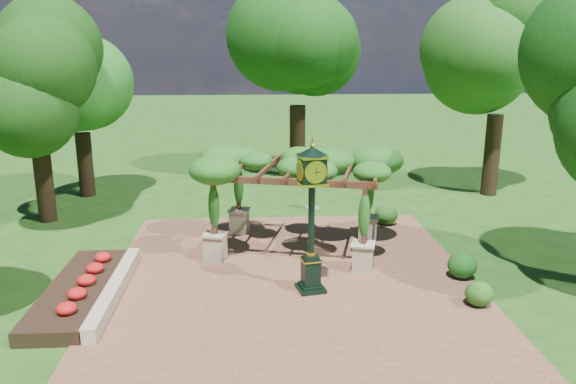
{
  "coord_description": "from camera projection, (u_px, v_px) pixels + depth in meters",
  "views": [
    {
      "loc": [
        -0.96,
        -13.09,
        6.33
      ],
      "look_at": [
        0.0,
        2.5,
        2.2
      ],
      "focal_mm": 35.0,
      "sensor_mm": 36.0,
      "label": 1
    }
  ],
  "objects": [
    {
      "name": "tree_east_far",
      "position": [
        502.0,
        49.0,
        22.82
      ],
      "size": [
        4.12,
        4.12,
        8.94
      ],
      "color": "black",
      "rests_on": "ground"
    },
    {
      "name": "flower_bed",
      "position": [
        80.0,
        291.0,
        14.42
      ],
      "size": [
        1.5,
        5.0,
        0.36
      ],
      "primitive_type": "cube",
      "color": "red",
      "rests_on": "ground"
    },
    {
      "name": "shrub_front",
      "position": [
        479.0,
        294.0,
        13.87
      ],
      "size": [
        0.89,
        0.89,
        0.62
      ],
      "primitive_type": "ellipsoid",
      "rotation": [
        0.0,
        0.0,
        -0.38
      ],
      "color": "#245719",
      "rests_on": "brick_plaza"
    },
    {
      "name": "brick_plaza",
      "position": [
        291.0,
        283.0,
        15.27
      ],
      "size": [
        10.0,
        12.0,
        0.04
      ],
      "primitive_type": "cube",
      "color": "brown",
      "rests_on": "ground"
    },
    {
      "name": "shrub_mid",
      "position": [
        462.0,
        265.0,
        15.52
      ],
      "size": [
        1.03,
        1.03,
        0.72
      ],
      "primitive_type": "ellipsoid",
      "rotation": [
        0.0,
        0.0,
        -0.35
      ],
      "color": "#185317",
      "rests_on": "brick_plaza"
    },
    {
      "name": "pergola",
      "position": [
        295.0,
        170.0,
        17.05
      ],
      "size": [
        5.72,
        4.34,
        3.2
      ],
      "rotation": [
        0.0,
        0.0,
        -0.25
      ],
      "color": "tan",
      "rests_on": "brick_plaza"
    },
    {
      "name": "pedestal_clock",
      "position": [
        312.0,
        206.0,
        14.21
      ],
      "size": [
        0.91,
        0.91,
        3.92
      ],
      "rotation": [
        0.0,
        0.0,
        0.21
      ],
      "color": "black",
      "rests_on": "brick_plaza"
    },
    {
      "name": "border_wall",
      "position": [
        115.0,
        289.0,
        14.46
      ],
      "size": [
        0.35,
        5.0,
        0.4
      ],
      "primitive_type": "cube",
      "color": "#C6B793",
      "rests_on": "ground"
    },
    {
      "name": "sundial",
      "position": [
        312.0,
        199.0,
        22.08
      ],
      "size": [
        0.54,
        0.54,
        0.95
      ],
      "rotation": [
        0.0,
        0.0,
        0.03
      ],
      "color": "gray",
      "rests_on": "ground"
    },
    {
      "name": "tree_west_far",
      "position": [
        78.0,
        83.0,
        23.0
      ],
      "size": [
        3.62,
        3.62,
        6.99
      ],
      "color": "black",
      "rests_on": "ground"
    },
    {
      "name": "tree_north",
      "position": [
        298.0,
        48.0,
        26.13
      ],
      "size": [
        4.75,
        4.75,
        8.98
      ],
      "color": "#311F13",
      "rests_on": "ground"
    },
    {
      "name": "ground",
      "position": [
        294.0,
        300.0,
        14.31
      ],
      "size": [
        120.0,
        120.0,
        0.0
      ],
      "primitive_type": "plane",
      "color": "#1E4714",
      "rests_on": "ground"
    },
    {
      "name": "shrub_back",
      "position": [
        386.0,
        214.0,
        20.13
      ],
      "size": [
        1.05,
        1.05,
        0.74
      ],
      "primitive_type": "ellipsoid",
      "rotation": [
        0.0,
        0.0,
        -0.35
      ],
      "color": "#26611C",
      "rests_on": "brick_plaza"
    },
    {
      "name": "tree_west_near",
      "position": [
        32.0,
        78.0,
        19.44
      ],
      "size": [
        3.69,
        3.69,
        7.56
      ],
      "color": "black",
      "rests_on": "ground"
    }
  ]
}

